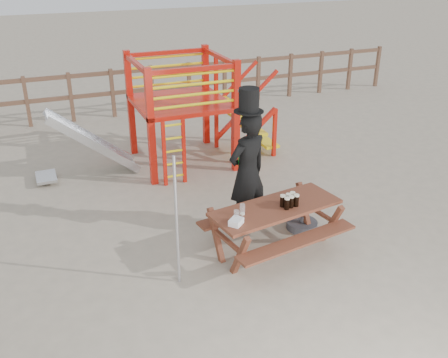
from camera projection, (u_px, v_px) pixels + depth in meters
The scene contains 10 objects.
ground at pixel (250, 257), 6.88m from camera, with size 60.00×60.00×0.00m, color tan.
back_fence at pixel (132, 86), 12.44m from camera, with size 15.09×0.09×1.20m.
playground_fort at pixel (178, 110), 9.48m from camera, with size 4.71×1.84×2.10m.
picnic_table at pixel (275, 223), 6.85m from camera, with size 1.98×1.52×0.70m.
man_with_hat at pixel (247, 170), 7.17m from camera, with size 0.78×0.63×2.17m.
metal_pole at pixel (177, 222), 6.01m from camera, with size 0.04×0.04×1.74m, color #B2B2B7.
parasol_base at pixel (302, 225), 7.57m from camera, with size 0.47×0.47×0.20m.
paper_bag at pixel (236, 222), 6.28m from camera, with size 0.18×0.14×0.08m, color white.
stout_pints at pixel (290, 201), 6.71m from camera, with size 0.25×0.19×0.17m.
empty_glasses at pixel (239, 213), 6.43m from camera, with size 0.21×0.20×0.15m.
Camera 1 is at (-2.52, -5.22, 3.89)m, focal length 40.00 mm.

